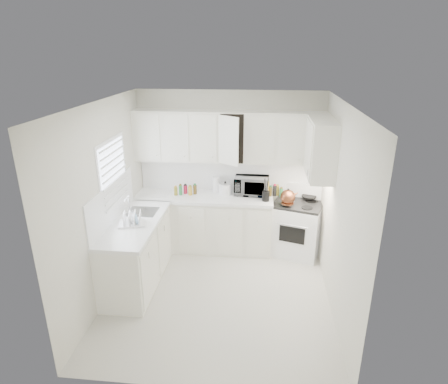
# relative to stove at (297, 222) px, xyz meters

# --- Properties ---
(floor) EXTENTS (3.20, 3.20, 0.00)m
(floor) POSITION_rel_stove_xyz_m (-1.13, -1.26, -0.57)
(floor) COLOR beige
(floor) RESTS_ON ground
(ceiling) EXTENTS (3.20, 3.20, 0.00)m
(ceiling) POSITION_rel_stove_xyz_m (-1.13, -1.26, 2.03)
(ceiling) COLOR white
(ceiling) RESTS_ON ground
(wall_back) EXTENTS (3.00, 0.00, 3.00)m
(wall_back) POSITION_rel_stove_xyz_m (-1.13, 0.34, 0.73)
(wall_back) COLOR silver
(wall_back) RESTS_ON ground
(wall_front) EXTENTS (3.00, 0.00, 3.00)m
(wall_front) POSITION_rel_stove_xyz_m (-1.13, -2.86, 0.73)
(wall_front) COLOR silver
(wall_front) RESTS_ON ground
(wall_left) EXTENTS (0.00, 3.20, 3.20)m
(wall_left) POSITION_rel_stove_xyz_m (-2.63, -1.26, 0.73)
(wall_left) COLOR silver
(wall_left) RESTS_ON ground
(wall_right) EXTENTS (0.00, 3.20, 3.20)m
(wall_right) POSITION_rel_stove_xyz_m (0.37, -1.26, 0.73)
(wall_right) COLOR silver
(wall_right) RESTS_ON ground
(window_blinds) EXTENTS (0.06, 0.96, 1.06)m
(window_blinds) POSITION_rel_stove_xyz_m (-2.61, -0.91, 0.98)
(window_blinds) COLOR white
(window_blinds) RESTS_ON wall_left
(lower_cabinets_back) EXTENTS (2.22, 0.60, 0.90)m
(lower_cabinets_back) POSITION_rel_stove_xyz_m (-1.52, 0.04, -0.12)
(lower_cabinets_back) COLOR silver
(lower_cabinets_back) RESTS_ON floor
(lower_cabinets_left) EXTENTS (0.60, 1.60, 0.90)m
(lower_cabinets_left) POSITION_rel_stove_xyz_m (-2.33, -1.06, -0.12)
(lower_cabinets_left) COLOR silver
(lower_cabinets_left) RESTS_ON floor
(countertop_back) EXTENTS (2.24, 0.64, 0.05)m
(countertop_back) POSITION_rel_stove_xyz_m (-1.52, 0.03, 0.35)
(countertop_back) COLOR white
(countertop_back) RESTS_ON lower_cabinets_back
(countertop_left) EXTENTS (0.64, 1.62, 0.05)m
(countertop_left) POSITION_rel_stove_xyz_m (-2.32, -1.06, 0.35)
(countertop_left) COLOR white
(countertop_left) RESTS_ON lower_cabinets_left
(backsplash_back) EXTENTS (2.98, 0.02, 0.55)m
(backsplash_back) POSITION_rel_stove_xyz_m (-1.13, 0.33, 0.65)
(backsplash_back) COLOR white
(backsplash_back) RESTS_ON wall_back
(backsplash_left) EXTENTS (0.02, 1.60, 0.55)m
(backsplash_left) POSITION_rel_stove_xyz_m (-2.62, -1.06, 0.65)
(backsplash_left) COLOR white
(backsplash_left) RESTS_ON wall_left
(upper_cabinets_back) EXTENTS (3.00, 0.33, 0.80)m
(upper_cabinets_back) POSITION_rel_stove_xyz_m (-1.13, 0.18, 0.93)
(upper_cabinets_back) COLOR silver
(upper_cabinets_back) RESTS_ON wall_back
(upper_cabinets_right) EXTENTS (0.33, 0.90, 0.80)m
(upper_cabinets_right) POSITION_rel_stove_xyz_m (0.21, -0.44, 0.93)
(upper_cabinets_right) COLOR silver
(upper_cabinets_right) RESTS_ON wall_right
(sink) EXTENTS (0.42, 0.38, 0.30)m
(sink) POSITION_rel_stove_xyz_m (-2.32, -0.71, 0.50)
(sink) COLOR gray
(sink) RESTS_ON countertop_left
(stove) EXTENTS (0.89, 0.80, 1.15)m
(stove) POSITION_rel_stove_xyz_m (0.00, 0.00, 0.00)
(stove) COLOR white
(stove) RESTS_ON floor
(tea_kettle) EXTENTS (0.32, 0.28, 0.26)m
(tea_kettle) POSITION_rel_stove_xyz_m (-0.18, -0.16, 0.50)
(tea_kettle) COLOR brown
(tea_kettle) RESTS_ON stove
(frying_pan) EXTENTS (0.38, 0.46, 0.04)m
(frying_pan) POSITION_rel_stove_xyz_m (0.18, 0.16, 0.39)
(frying_pan) COLOR black
(frying_pan) RESTS_ON stove
(microwave) EXTENTS (0.56, 0.33, 0.37)m
(microwave) POSITION_rel_stove_xyz_m (-0.75, 0.19, 0.56)
(microwave) COLOR gray
(microwave) RESTS_ON countertop_back
(rice_cooker) EXTENTS (0.27, 0.27, 0.22)m
(rice_cooker) POSITION_rel_stove_xyz_m (-1.18, 0.15, 0.48)
(rice_cooker) COLOR white
(rice_cooker) RESTS_ON countertop_back
(paper_towel) EXTENTS (0.12, 0.12, 0.27)m
(paper_towel) POSITION_rel_stove_xyz_m (-1.34, 0.22, 0.51)
(paper_towel) COLOR white
(paper_towel) RESTS_ON countertop_back
(utensil_crock) EXTENTS (0.14, 0.14, 0.38)m
(utensil_crock) POSITION_rel_stove_xyz_m (-0.52, -0.09, 0.57)
(utensil_crock) COLOR black
(utensil_crock) RESTS_ON countertop_back
(dish_rack) EXTENTS (0.41, 0.35, 0.19)m
(dish_rack) POSITION_rel_stove_xyz_m (-2.33, -1.14, 0.47)
(dish_rack) COLOR white
(dish_rack) RESTS_ON countertop_left
(spice_left_0) EXTENTS (0.06, 0.06, 0.13)m
(spice_left_0) POSITION_rel_stove_xyz_m (-1.98, 0.16, 0.44)
(spice_left_0) COLOR olive
(spice_left_0) RESTS_ON countertop_back
(spice_left_1) EXTENTS (0.06, 0.06, 0.13)m
(spice_left_1) POSITION_rel_stove_xyz_m (-1.90, 0.07, 0.44)
(spice_left_1) COLOR #246D36
(spice_left_1) RESTS_ON countertop_back
(spice_left_2) EXTENTS (0.06, 0.06, 0.13)m
(spice_left_2) POSITION_rel_stove_xyz_m (-1.83, 0.16, 0.44)
(spice_left_2) COLOR #BC193A
(spice_left_2) RESTS_ON countertop_back
(spice_left_3) EXTENTS (0.06, 0.06, 0.13)m
(spice_left_3) POSITION_rel_stove_xyz_m (-1.75, 0.07, 0.44)
(spice_left_3) COLOR gold
(spice_left_3) RESTS_ON countertop_back
(spice_left_4) EXTENTS (0.06, 0.06, 0.13)m
(spice_left_4) POSITION_rel_stove_xyz_m (-1.68, 0.16, 0.44)
(spice_left_4) COLOR brown
(spice_left_4) RESTS_ON countertop_back
(sauce_right_0) EXTENTS (0.06, 0.06, 0.19)m
(sauce_right_0) POSITION_rel_stove_xyz_m (-0.55, 0.20, 0.47)
(sauce_right_0) COLOR #BC193A
(sauce_right_0) RESTS_ON countertop_back
(sauce_right_1) EXTENTS (0.06, 0.06, 0.19)m
(sauce_right_1) POSITION_rel_stove_xyz_m (-0.49, 0.14, 0.47)
(sauce_right_1) COLOR gold
(sauce_right_1) RESTS_ON countertop_back
(sauce_right_2) EXTENTS (0.06, 0.06, 0.19)m
(sauce_right_2) POSITION_rel_stove_xyz_m (-0.44, 0.20, 0.47)
(sauce_right_2) COLOR brown
(sauce_right_2) RESTS_ON countertop_back
(sauce_right_3) EXTENTS (0.06, 0.06, 0.19)m
(sauce_right_3) POSITION_rel_stove_xyz_m (-0.38, 0.14, 0.47)
(sauce_right_3) COLOR black
(sauce_right_3) RESTS_ON countertop_back
(sauce_right_4) EXTENTS (0.06, 0.06, 0.19)m
(sauce_right_4) POSITION_rel_stove_xyz_m (-0.33, 0.20, 0.47)
(sauce_right_4) COLOR olive
(sauce_right_4) RESTS_ON countertop_back
(sauce_right_5) EXTENTS (0.06, 0.06, 0.19)m
(sauce_right_5) POSITION_rel_stove_xyz_m (-0.27, 0.14, 0.47)
(sauce_right_5) COLOR #246D36
(sauce_right_5) RESTS_ON countertop_back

